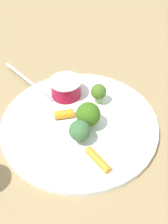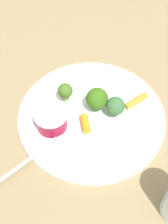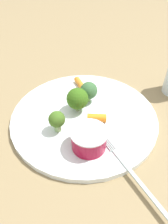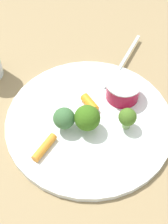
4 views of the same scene
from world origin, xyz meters
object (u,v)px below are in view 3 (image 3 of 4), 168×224
sauce_cup (89,139)px  carrot_stick_0 (81,85)px  plate (84,116)px  broccoli_floret_1 (57,120)px  carrot_stick_1 (97,118)px  broccoli_floret_2 (77,99)px  fork (135,176)px  broccoli_floret_0 (89,91)px

sauce_cup → carrot_stick_0: (0.08, -0.17, -0.01)m
plate → sauce_cup: sauce_cup is taller
broccoli_floret_1 → carrot_stick_1: size_ratio=1.18×
broccoli_floret_2 → carrot_stick_0: (0.02, -0.08, -0.02)m
plate → broccoli_floret_2: broccoli_floret_2 is taller
plate → broccoli_floret_1: size_ratio=6.80×
carrot_stick_1 → fork: size_ratio=0.27×
carrot_stick_1 → plate: bearing=-16.8°
plate → broccoli_floret_1: broccoli_floret_1 is taller
sauce_cup → carrot_stick_1: 0.07m
broccoli_floret_2 → carrot_stick_0: 0.09m
plate → sauce_cup: (-0.04, 0.08, 0.03)m
broccoli_floret_2 → broccoli_floret_0: bearing=-106.7°
broccoli_floret_1 → carrot_stick_1: 0.08m
plate → carrot_stick_0: size_ratio=5.53×
broccoli_floret_2 → carrot_stick_1: size_ratio=1.41×
sauce_cup → broccoli_floret_2: broccoli_floret_2 is taller
carrot_stick_0 → carrot_stick_1: size_ratio=1.45×
broccoli_floret_0 → carrot_stick_0: 0.06m
plate → fork: fork is taller
broccoli_floret_2 → fork: (-0.15, 0.12, -0.03)m
broccoli_floret_0 → fork: (-0.14, 0.16, -0.03)m
plate → fork: bearing=139.1°
broccoli_floret_2 → fork: size_ratio=0.38×
broccoli_floret_2 → carrot_stick_0: bearing=-73.5°
carrot_stick_0 → sauce_cup: bearing=115.5°
broccoli_floret_0 → broccoli_floret_2: size_ratio=0.88×
sauce_cup → broccoli_floret_0: size_ratio=1.38×
broccoli_floret_1 → fork: broccoli_floret_1 is taller
fork → broccoli_floret_2: bearing=-39.3°
broccoli_floret_2 → carrot_stick_1: bearing=159.7°
broccoli_floret_1 → sauce_cup: bearing=166.6°
plate → carrot_stick_0: carrot_stick_0 is taller
broccoli_floret_0 → sauce_cup: bearing=109.5°
broccoli_floret_1 → carrot_stick_1: (-0.06, -0.05, -0.02)m
broccoli_floret_0 → carrot_stick_1: bearing=123.5°
carrot_stick_0 → fork: bearing=130.2°
plate → fork: size_ratio=2.15×
sauce_cup → fork: bearing=159.5°
broccoli_floret_2 → carrot_stick_1: broccoli_floret_2 is taller
broccoli_floret_2 → fork: broccoli_floret_2 is taller
plate → broccoli_floret_2: (0.02, -0.01, 0.04)m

